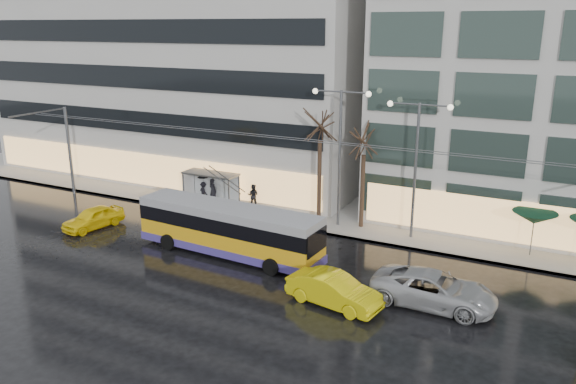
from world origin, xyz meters
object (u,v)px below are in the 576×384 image
Objects in this scene: trolleybus at (229,231)px; bus_shelter at (208,181)px; street_lamp_near at (340,140)px; taxi_a at (93,218)px.

trolleybus is 9.65m from bus_shelter.
bus_shelter is (-6.39, 7.21, 0.49)m from trolleybus.
bus_shelter is at bearing 131.56° from trolleybus.
street_lamp_near is at bearing 61.44° from trolleybus.
street_lamp_near is at bearing 0.63° from bus_shelter.
bus_shelter is at bearing 71.25° from taxi_a.
trolleybus is 2.81× the size of taxi_a.
bus_shelter is at bearing -179.37° from street_lamp_near.
street_lamp_near reaches higher than taxi_a.
bus_shelter is 8.63m from taxi_a.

